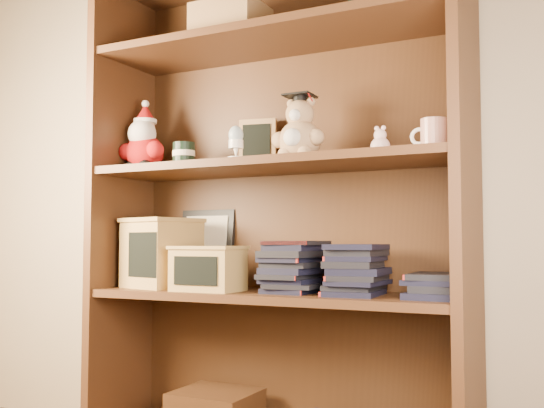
{
  "coord_description": "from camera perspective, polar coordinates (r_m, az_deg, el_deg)",
  "views": [
    {
      "loc": [
        0.91,
        -0.45,
        0.7
      ],
      "look_at": [
        0.04,
        1.3,
        0.82
      ],
      "focal_mm": 42.0,
      "sensor_mm": 36.0,
      "label": 1
    }
  ],
  "objects": [
    {
      "name": "pencils_box",
      "position": [
        2.0,
        -5.75,
        -5.74
      ],
      "size": [
        0.21,
        0.15,
        0.14
      ],
      "color": "#AF8A48",
      "rests_on": "shelf_lower"
    },
    {
      "name": "egg_cup",
      "position": [
        1.96,
        -3.25,
        5.57
      ],
      "size": [
        0.05,
        0.05,
        0.11
      ],
      "color": "white",
      "rests_on": "shelf_upper"
    },
    {
      "name": "shelf_upper",
      "position": [
        1.97,
        0.0,
        3.41
      ],
      "size": [
        1.14,
        0.33,
        0.02
      ],
      "color": "#472814",
      "rests_on": "ground"
    },
    {
      "name": "book_stack_right",
      "position": [
        1.8,
        14.52,
        -7.16
      ],
      "size": [
        0.14,
        0.2,
        0.06
      ],
      "color": "black",
      "rests_on": "shelf_lower"
    },
    {
      "name": "book_stack_mid",
      "position": [
        1.85,
        7.72,
        -5.88
      ],
      "size": [
        0.14,
        0.2,
        0.14
      ],
      "color": "black",
      "rests_on": "shelf_lower"
    },
    {
      "name": "book_stack_left",
      "position": [
        1.93,
        1.97,
        -5.58
      ],
      "size": [
        0.14,
        0.2,
        0.16
      ],
      "color": "black",
      "rests_on": "shelf_lower"
    },
    {
      "name": "certificate_frame",
      "position": [
        2.24,
        -5.93,
        -3.91
      ],
      "size": [
        0.21,
        0.05,
        0.27
      ],
      "color": "black",
      "rests_on": "shelf_lower"
    },
    {
      "name": "shelf_lower",
      "position": [
        1.97,
        0.0,
        -8.24
      ],
      "size": [
        1.14,
        0.33,
        0.02
      ],
      "color": "#472814",
      "rests_on": "ground"
    },
    {
      "name": "bookcase",
      "position": [
        2.01,
        0.58,
        -1.25
      ],
      "size": [
        1.2,
        0.35,
        1.6
      ],
      "color": "#472814",
      "rests_on": "ground"
    },
    {
      "name": "santa_plush",
      "position": [
        2.24,
        -11.42,
        5.33
      ],
      "size": [
        0.18,
        0.13,
        0.25
      ],
      "color": "#A50F0F",
      "rests_on": "shelf_upper"
    },
    {
      "name": "grad_teddy_bear",
      "position": [
        1.94,
        2.45,
        6.25
      ],
      "size": [
        0.17,
        0.15,
        0.21
      ],
      "color": "tan",
      "rests_on": "shelf_upper"
    },
    {
      "name": "chalkboard_plaque",
      "position": [
        2.14,
        -1.29,
        5.36
      ],
      "size": [
        0.13,
        0.08,
        0.16
      ],
      "color": "#9E7547",
      "rests_on": "shelf_upper"
    },
    {
      "name": "teachers_tin",
      "position": [
        2.15,
        -7.91,
        4.38
      ],
      "size": [
        0.08,
        0.08,
        0.08
      ],
      "color": "black",
      "rests_on": "shelf_upper"
    },
    {
      "name": "pink_figurine",
      "position": [
        1.85,
        9.68,
        5.34
      ],
      "size": [
        0.06,
        0.06,
        0.09
      ],
      "color": "beige",
      "rests_on": "shelf_upper"
    },
    {
      "name": "treats_box",
      "position": [
        2.18,
        -9.86,
        -4.3
      ],
      "size": [
        0.26,
        0.26,
        0.23
      ],
      "color": "#AF8A48",
      "rests_on": "shelf_lower"
    },
    {
      "name": "teacher_mug",
      "position": [
        1.82,
        14.25,
        5.97
      ],
      "size": [
        0.1,
        0.07,
        0.09
      ],
      "color": "silver",
      "rests_on": "shelf_upper"
    }
  ]
}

